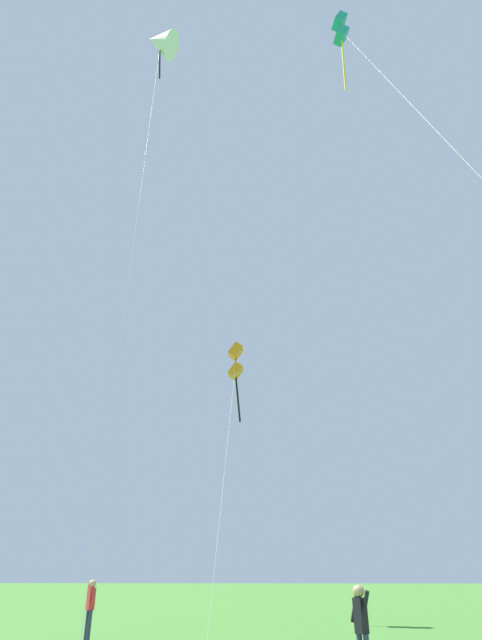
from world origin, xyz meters
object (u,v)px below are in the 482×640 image
Objects in this scene: person_with_spool at (90,604)px; kite_orange_box at (236,363)px; person_foreground_watcher at (361,623)px; kite_teal_box at (341,32)px; kite_white_distant at (161,42)px.

kite_orange_box is at bearing 64.84° from person_with_spool.
kite_orange_box is at bearing 104.16° from person_foreground_watcher.
kite_teal_box is 21.28m from person_foreground_watcher.
kite_white_distant is 16.12× the size of person_with_spool.
kite_teal_box is 13.93× the size of person_foreground_watcher.
kite_teal_box is at bearing -23.55° from person_with_spool.
kite_teal_box reaches higher than person_foreground_watcher.
kite_white_distant is at bearing 138.85° from person_foreground_watcher.
kite_orange_box is at bearing 113.83° from kite_teal_box.
person_with_spool is (-3.88, -8.25, -11.32)m from kite_orange_box.
kite_orange_box is (-5.44, 12.31, -9.68)m from kite_teal_box.
kite_white_distant is 16.76× the size of person_foreground_watcher.
person_foreground_watcher is 10.34m from person_with_spool.
kite_teal_box is 1.71× the size of kite_orange_box.
kite_white_distant is 17.30m from kite_orange_box.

